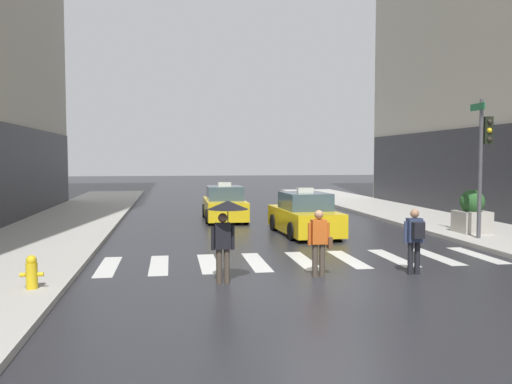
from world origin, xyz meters
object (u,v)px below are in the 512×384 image
object	(u,v)px
taxi_lead	(304,216)
fire_hydrant	(32,272)
taxi_second	(224,205)
pedestrian_with_handbag	(319,239)
pedestrian_with_backpack	(415,236)
traffic_light_pole	(483,149)
pedestrian_with_umbrella	(226,219)
planter_near_corner	(472,213)

from	to	relation	value
taxi_lead	fire_hydrant	distance (m)	11.27
taxi_second	fire_hydrant	distance (m)	14.31
pedestrian_with_handbag	pedestrian_with_backpack	bearing A→B (deg)	-3.09
traffic_light_pole	pedestrian_with_backpack	xyz separation A→B (m)	(-4.64, -4.52, -2.29)
pedestrian_with_umbrella	pedestrian_with_handbag	xyz separation A→B (m)	(2.33, 0.35, -0.58)
taxi_lead	planter_near_corner	size ratio (longest dim) A/B	2.89
taxi_second	planter_near_corner	bearing A→B (deg)	-37.77
pedestrian_with_handbag	taxi_second	bearing A→B (deg)	95.03
fire_hydrant	pedestrian_with_backpack	bearing A→B (deg)	4.26
taxi_lead	pedestrian_with_backpack	distance (m)	7.37
taxi_second	pedestrian_with_umbrella	world-z (taller)	pedestrian_with_umbrella
taxi_lead	pedestrian_with_umbrella	world-z (taller)	pedestrian_with_umbrella
taxi_lead	fire_hydrant	bearing A→B (deg)	-134.99
taxi_lead	planter_near_corner	distance (m)	6.25
taxi_lead	pedestrian_with_handbag	bearing A→B (deg)	-101.41
taxi_lead	pedestrian_with_backpack	xyz separation A→B (m)	(0.99, -7.30, 0.25)
fire_hydrant	planter_near_corner	bearing A→B (deg)	25.01
pedestrian_with_backpack	fire_hydrant	world-z (taller)	pedestrian_with_backpack
taxi_lead	pedestrian_with_umbrella	bearing A→B (deg)	-116.68
pedestrian_with_umbrella	fire_hydrant	world-z (taller)	pedestrian_with_umbrella
traffic_light_pole	pedestrian_with_umbrella	xyz separation A→B (m)	(-9.41, -4.74, -1.74)
traffic_light_pole	taxi_second	world-z (taller)	traffic_light_pole
traffic_light_pole	taxi_second	xyz separation A→B (m)	(-8.17, 8.06, -2.53)
fire_hydrant	taxi_second	bearing A→B (deg)	67.72
taxi_second	fire_hydrant	size ratio (longest dim) A/B	6.32
traffic_light_pole	taxi_lead	size ratio (longest dim) A/B	1.04
taxi_lead	taxi_second	bearing A→B (deg)	115.73
pedestrian_with_backpack	pedestrian_with_handbag	size ratio (longest dim) A/B	1.00
traffic_light_pole	pedestrian_with_backpack	world-z (taller)	traffic_light_pole
traffic_light_pole	pedestrian_with_umbrella	world-z (taller)	traffic_light_pole
taxi_lead	planter_near_corner	xyz separation A→B (m)	(6.09, -1.41, 0.15)
pedestrian_with_umbrella	planter_near_corner	bearing A→B (deg)	31.75
planter_near_corner	taxi_lead	bearing A→B (deg)	166.94
taxi_second	planter_near_corner	distance (m)	10.92
fire_hydrant	planter_near_corner	world-z (taller)	planter_near_corner
taxi_lead	pedestrian_with_handbag	xyz separation A→B (m)	(-1.45, -7.17, 0.21)
traffic_light_pole	taxi_second	distance (m)	11.75
fire_hydrant	planter_near_corner	distance (m)	15.52
pedestrian_with_backpack	planter_near_corner	world-z (taller)	planter_near_corner
traffic_light_pole	taxi_second	bearing A→B (deg)	135.40
planter_near_corner	pedestrian_with_handbag	bearing A→B (deg)	-142.62
traffic_light_pole	planter_near_corner	distance (m)	2.79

